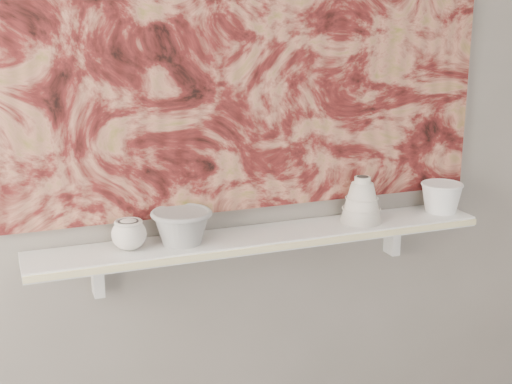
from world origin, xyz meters
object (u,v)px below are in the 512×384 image
shelf (264,238)px  bell_vessel (362,199)px  bowl_white (441,197)px  painting (254,24)px  bowl_grey (182,226)px  cup_cream (129,234)px

shelf → bell_vessel: bearing=0.0°
shelf → bowl_white: (0.63, 0.00, 0.07)m
painting → bell_vessel: (0.33, -0.08, -0.54)m
bowl_grey → bowl_white: bowl_grey is taller
bell_vessel → bowl_grey: bearing=180.0°
painting → shelf: bearing=-90.0°
shelf → painting: size_ratio=0.93×
shelf → cup_cream: bearing=180.0°
cup_cream → painting: bearing=11.2°
bowl_grey → bell_vessel: 0.58m
shelf → bowl_white: bowl_white is taller
bowl_grey → cup_cream: bowl_grey is taller
painting → cup_cream: size_ratio=15.31×
bowl_grey → bowl_white: (0.88, 0.00, -0.00)m
bell_vessel → shelf: bearing=180.0°
cup_cream → shelf: bearing=0.0°
bell_vessel → painting: bearing=166.3°
cup_cream → bell_vessel: size_ratio=0.67×
painting → bowl_white: bearing=-7.3°
cup_cream → bell_vessel: 0.74m
bowl_grey → painting: bearing=17.7°
bowl_grey → cup_cream: size_ratio=1.80×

